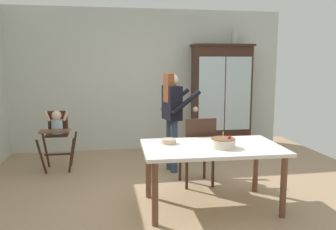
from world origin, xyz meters
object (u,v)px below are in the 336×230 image
high_chair_with_toddler (57,129)px  serving_bowl (169,141)px  china_cabinet (221,97)px  dining_table (212,153)px  dining_chair_far_side (198,147)px  adult_person (172,110)px  ceramic_vase (235,38)px  birthday_cake (223,143)px

high_chair_with_toddler → serving_bowl: 2.19m
china_cabinet → dining_table: (-1.05, -2.73, -0.37)m
dining_table → dining_chair_far_side: bearing=87.3°
dining_table → serving_bowl: bearing=156.5°
china_cabinet → adult_person: 1.79m
ceramic_vase → serving_bowl: (-1.77, -2.53, -1.39)m
ceramic_vase → dining_chair_far_side: bearing=-121.9°
china_cabinet → serving_bowl: 2.96m
serving_bowl → china_cabinet: bearing=58.9°
china_cabinet → dining_chair_far_side: (-1.02, -2.03, -0.47)m
high_chair_with_toddler → adult_person: bearing=-12.8°
dining_table → serving_bowl: serving_bowl is taller
serving_bowl → dining_table: bearing=-23.5°
dining_table → adult_person: bearing=97.3°
high_chair_with_toddler → dining_table: bearing=-43.5°
ceramic_vase → adult_person: 2.30m
serving_bowl → dining_chair_far_side: (0.50, 0.49, -0.21)m
china_cabinet → dining_chair_far_side: bearing=-116.6°
china_cabinet → ceramic_vase: bearing=0.9°
high_chair_with_toddler → ceramic_vase: bearing=15.1°
dining_table → birthday_cake: birthday_cake is taller
ceramic_vase → dining_table: bearing=-115.4°
adult_person → serving_bowl: bearing=154.7°
ceramic_vase → high_chair_with_toddler: bearing=-164.3°
dining_chair_far_side → dining_table: bearing=85.5°
high_chair_with_toddler → serving_bowl: (1.48, -1.61, 0.11)m
ceramic_vase → dining_table: size_ratio=0.17×
adult_person → serving_bowl: 1.28m
dining_table → china_cabinet: bearing=69.0°
birthday_cake → ceramic_vase: bearing=67.1°
high_chair_with_toddler → serving_bowl: high_chair_with_toddler is taller
ceramic_vase → adult_person: ceramic_vase is taller
ceramic_vase → adult_person: (-1.48, -1.30, -1.19)m
china_cabinet → serving_bowl: china_cabinet is taller
ceramic_vase → dining_chair_far_side: 2.88m
ceramic_vase → serving_bowl: ceramic_vase is taller
adult_person → birthday_cake: 1.57m
china_cabinet → high_chair_with_toddler: (-3.00, -0.91, -0.37)m
dining_table → birthday_cake: bearing=-46.6°
birthday_cake → serving_bowl: size_ratio=1.56×
birthday_cake → serving_bowl: bearing=151.6°
china_cabinet → dining_table: size_ratio=1.25×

